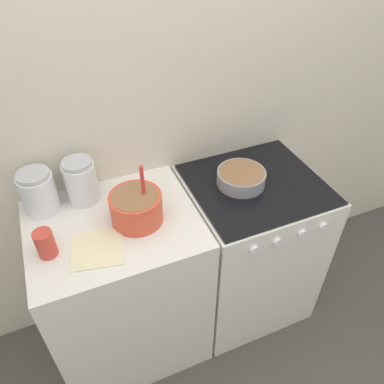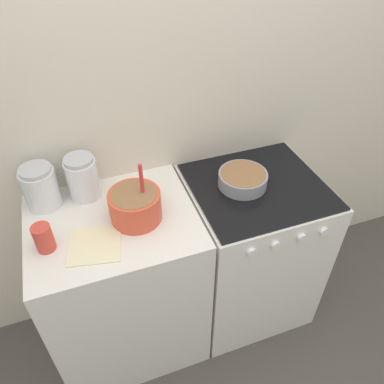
% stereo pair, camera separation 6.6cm
% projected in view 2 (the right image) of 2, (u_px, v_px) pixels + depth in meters
% --- Properties ---
extents(ground_plane, '(12.00, 12.00, 0.00)m').
position_uv_depth(ground_plane, '(210.00, 359.00, 2.09)').
color(ground_plane, '#4C4742').
extents(wall_back, '(4.46, 0.05, 2.40)m').
position_uv_depth(wall_back, '(168.00, 116.00, 1.77)').
color(wall_back, beige).
rests_on(wall_back, ground_plane).
extents(countertop_cabinet, '(0.73, 0.60, 0.93)m').
position_uv_depth(countertop_cabinet, '(124.00, 285.00, 1.92)').
color(countertop_cabinet, silver).
rests_on(countertop_cabinet, ground_plane).
extents(stove, '(0.65, 0.62, 0.93)m').
position_uv_depth(stove, '(249.00, 249.00, 2.10)').
color(stove, white).
rests_on(stove, ground_plane).
extents(mixing_bowl, '(0.22, 0.22, 0.27)m').
position_uv_depth(mixing_bowl, '(135.00, 204.00, 1.58)').
color(mixing_bowl, '#D84C33').
rests_on(mixing_bowl, countertop_cabinet).
extents(baking_pan, '(0.23, 0.23, 0.07)m').
position_uv_depth(baking_pan, '(243.00, 179.00, 1.77)').
color(baking_pan, gray).
rests_on(baking_pan, stove).
extents(storage_jar_left, '(0.15, 0.15, 0.20)m').
position_uv_depth(storage_jar_left, '(41.00, 189.00, 1.64)').
color(storage_jar_left, silver).
rests_on(storage_jar_left, countertop_cabinet).
extents(storage_jar_middle, '(0.14, 0.14, 0.21)m').
position_uv_depth(storage_jar_middle, '(83.00, 180.00, 1.68)').
color(storage_jar_middle, silver).
rests_on(storage_jar_middle, countertop_cabinet).
extents(tin_can, '(0.07, 0.07, 0.12)m').
position_uv_depth(tin_can, '(44.00, 238.00, 1.45)').
color(tin_can, '#CC3F33').
rests_on(tin_can, countertop_cabinet).
extents(recipe_page, '(0.24, 0.24, 0.01)m').
position_uv_depth(recipe_page, '(95.00, 245.00, 1.50)').
color(recipe_page, beige).
rests_on(recipe_page, countertop_cabinet).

